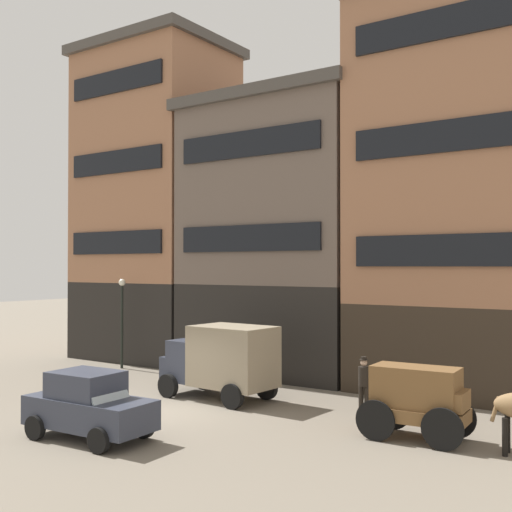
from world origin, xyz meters
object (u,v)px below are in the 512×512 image
cargo_wagon (418,397)px  delivery_truck_near (220,359)px  pedestrian_officer (364,382)px  sedan_dark (89,405)px  streetlamp_curbside (122,310)px

cargo_wagon → delivery_truck_near: size_ratio=0.67×
cargo_wagon → pedestrian_officer: 3.33m
delivery_truck_near → sedan_dark: (0.16, -6.10, -0.51)m
delivery_truck_near → streetlamp_curbside: (-7.87, 2.78, 1.25)m
pedestrian_officer → streetlamp_curbside: streetlamp_curbside is taller
cargo_wagon → streetlamp_curbside: size_ratio=0.72×
sedan_dark → pedestrian_officer: (4.89, 7.11, 0.07)m
delivery_truck_near → streetlamp_curbside: 8.44m
cargo_wagon → sedan_dark: bearing=-146.2°
sedan_dark → streetlamp_curbside: bearing=132.1°
delivery_truck_near → pedestrian_officer: bearing=11.3°
cargo_wagon → sedan_dark: size_ratio=0.79×
sedan_dark → delivery_truck_near: bearing=91.5°
delivery_truck_near → sedan_dark: size_ratio=1.18×
cargo_wagon → streetlamp_curbside: (-15.49, 3.89, 1.52)m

